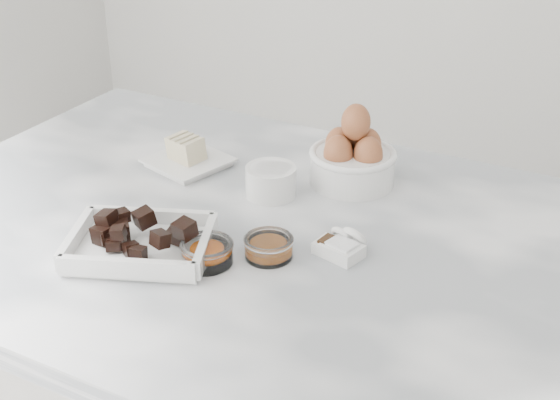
# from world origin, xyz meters

# --- Properties ---
(marble_slab) EXTENTS (1.20, 0.80, 0.04)m
(marble_slab) POSITION_xyz_m (0.00, 0.00, 0.92)
(marble_slab) COLOR white
(marble_slab) RESTS_ON cabinet
(chocolate_dish) EXTENTS (0.25, 0.22, 0.05)m
(chocolate_dish) POSITION_xyz_m (-0.12, -0.15, 0.96)
(chocolate_dish) COLOR white
(chocolate_dish) RESTS_ON marble_slab
(butter_plate) EXTENTS (0.16, 0.16, 0.05)m
(butter_plate) POSITION_xyz_m (-0.22, 0.13, 0.96)
(butter_plate) COLOR white
(butter_plate) RESTS_ON marble_slab
(sugar_ramekin) EXTENTS (0.08, 0.08, 0.05)m
(sugar_ramekin) POSITION_xyz_m (-0.04, 0.11, 0.97)
(sugar_ramekin) COLOR white
(sugar_ramekin) RESTS_ON marble_slab
(egg_bowl) EXTENTS (0.15, 0.15, 0.14)m
(egg_bowl) POSITION_xyz_m (0.06, 0.21, 0.99)
(egg_bowl) COLOR white
(egg_bowl) RESTS_ON marble_slab
(honey_bowl) EXTENTS (0.07, 0.07, 0.03)m
(honey_bowl) POSITION_xyz_m (0.05, -0.07, 0.96)
(honey_bowl) COLOR white
(honey_bowl) RESTS_ON marble_slab
(zest_bowl) EXTENTS (0.08, 0.08, 0.03)m
(zest_bowl) POSITION_xyz_m (-0.02, -0.12, 0.96)
(zest_bowl) COLOR white
(zest_bowl) RESTS_ON marble_slab
(vanilla_spoon) EXTENTS (0.05, 0.06, 0.04)m
(vanilla_spoon) POSITION_xyz_m (0.13, -0.01, 0.95)
(vanilla_spoon) COLOR white
(vanilla_spoon) RESTS_ON marble_slab
(salt_spoon) EXTENTS (0.06, 0.08, 0.04)m
(salt_spoon) POSITION_xyz_m (0.15, -0.01, 0.95)
(salt_spoon) COLOR white
(salt_spoon) RESTS_ON marble_slab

